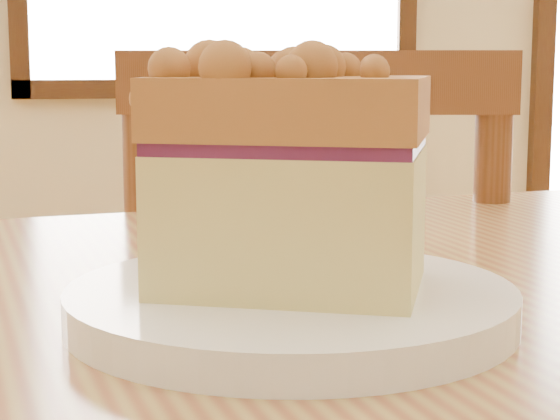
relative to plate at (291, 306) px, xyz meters
name	(u,v)px	position (x,y,z in m)	size (l,w,h in m)	color
plate	(291,306)	(0.00, 0.00, 0.00)	(0.23, 0.23, 0.02)	white
cake_slice	(291,169)	(0.00, 0.00, 0.07)	(0.16, 0.14, 0.12)	#D3C777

